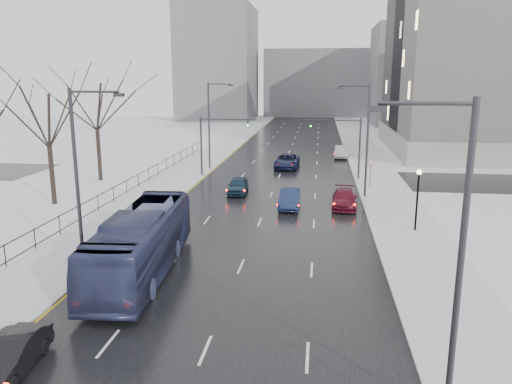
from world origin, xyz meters
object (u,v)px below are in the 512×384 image
at_px(tree_park_e, 101,181).
at_px(lamppost_r_mid, 418,191).
at_px(streetlight_r_near, 453,250).
at_px(tree_park_d, 55,205).
at_px(mast_signal_left, 211,139).
at_px(mast_signal_right, 349,141).
at_px(sedan_right_far, 344,199).
at_px(no_uturn_sign, 371,165).
at_px(bus, 142,243).
at_px(sedan_right_cross, 287,161).
at_px(sedan_center_near, 238,185).
at_px(streetlight_l_far, 211,121).
at_px(sedan_right_distant, 341,152).
at_px(streetlight_r_mid, 365,135).
at_px(sedan_right_near, 290,199).
at_px(sedan_left_near, 11,356).
at_px(streetlight_l_near, 80,173).

distance_m(tree_park_e, lamppost_r_mid, 32.52).
bearing_deg(streetlight_r_near, tree_park_d, 137.25).
bearing_deg(tree_park_e, mast_signal_left, 20.19).
relative_size(mast_signal_right, sedan_right_far, 1.32).
distance_m(tree_park_e, no_uturn_sign, 27.50).
height_order(streetlight_r_near, mast_signal_left, streetlight_r_near).
bearing_deg(bus, sedan_right_cross, 76.36).
relative_size(sedan_center_near, sedan_right_far, 0.88).
relative_size(tree_park_d, no_uturn_sign, 4.63).
bearing_deg(streetlight_l_far, bus, -84.57).
relative_size(streetlight_l_far, mast_signal_right, 1.54).
bearing_deg(sedan_right_distant, streetlight_r_near, -84.21).
distance_m(streetlight_l_far, sedan_center_near, 13.80).
xyz_separation_m(streetlight_l_far, sedan_right_cross, (8.67, 2.03, -4.77)).
height_order(lamppost_r_mid, sedan_right_far, lamppost_r_mid).
bearing_deg(bus, streetlight_r_mid, 51.75).
distance_m(tree_park_e, streetlight_r_near, 43.39).
distance_m(no_uturn_sign, sedan_right_near, 11.29).
bearing_deg(tree_park_d, sedan_right_far, 5.26).
xyz_separation_m(tree_park_e, sedan_center_near, (15.08, -3.90, 0.78)).
relative_size(streetlight_l_far, sedan_right_near, 2.18).
distance_m(sedan_right_near, sedan_right_distant, 27.78).
height_order(tree_park_e, streetlight_r_mid, streetlight_r_mid).
distance_m(streetlight_l_far, sedan_right_distant, 19.36).
relative_size(mast_signal_right, mast_signal_left, 1.00).
relative_size(streetlight_r_mid, sedan_left_near, 2.47).
distance_m(streetlight_r_near, sedan_right_near, 26.68).
distance_m(no_uturn_sign, sedan_right_distant, 18.93).
xyz_separation_m(tree_park_e, streetlight_l_far, (10.03, 8.00, 5.62)).
distance_m(streetlight_r_near, no_uturn_sign, 34.18).
relative_size(streetlight_r_mid, sedan_right_near, 2.18).
bearing_deg(tree_park_e, sedan_center_near, -14.49).
distance_m(streetlight_l_far, bus, 32.01).
relative_size(tree_park_d, sedan_right_distant, 2.59).
bearing_deg(lamppost_r_mid, bus, -149.18).
bearing_deg(sedan_right_near, no_uturn_sign, 49.81).
bearing_deg(sedan_center_near, sedan_right_cross, 72.22).
bearing_deg(streetlight_l_far, no_uturn_sign, -24.73).
bearing_deg(bus, tree_park_e, 114.79).
height_order(streetlight_r_near, sedan_right_near, streetlight_r_near).
bearing_deg(bus, sedan_right_far, 49.81).
bearing_deg(sedan_right_far, streetlight_r_near, -83.47).
height_order(streetlight_l_near, sedan_right_distant, streetlight_l_near).
relative_size(tree_park_e, streetlight_l_far, 1.35).
bearing_deg(bus, streetlight_l_near, -177.27).
xyz_separation_m(tree_park_e, sedan_right_near, (20.14, -8.51, 0.80)).
relative_size(tree_park_d, sedan_right_far, 2.54).
height_order(tree_park_d, lamppost_r_mid, tree_park_d).
relative_size(streetlight_r_near, sedan_right_cross, 1.71).
distance_m(streetlight_l_far, sedan_right_near, 19.95).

